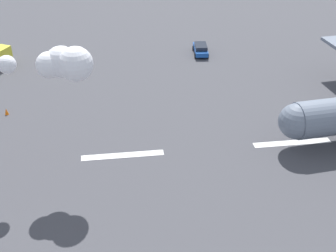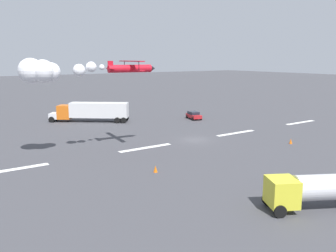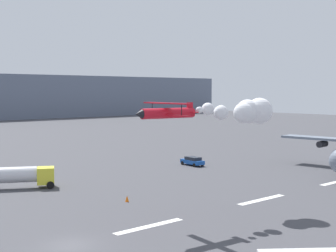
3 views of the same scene
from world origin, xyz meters
name	(u,v)px [view 3 (image 3 of 3)]	position (x,y,z in m)	size (l,w,h in m)	color
ground_plane	(70,245)	(0.00, 0.00, 0.00)	(440.00, 440.00, 0.00)	#424247
runway_stripe_4	(149,226)	(8.58, 0.00, 0.01)	(8.00, 0.90, 0.01)	white
runway_stripe_5	(262,200)	(25.74, 0.00, 0.01)	(8.00, 0.90, 0.01)	white
stunt_biplane_red	(240,112)	(19.79, -1.52, 10.66)	(17.05, 7.00, 2.84)	red
fuel_tanker_truck	(20,175)	(7.27, 25.20, 1.74)	(9.03, 6.50, 2.90)	yellow
airport_staff_sedan	(193,161)	(38.16, 24.41, 0.81)	(2.33, 4.70, 1.52)	#194CA5
traffic_cone_far	(127,199)	(13.15, 9.69, 0.38)	(0.44, 0.44, 0.75)	orange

